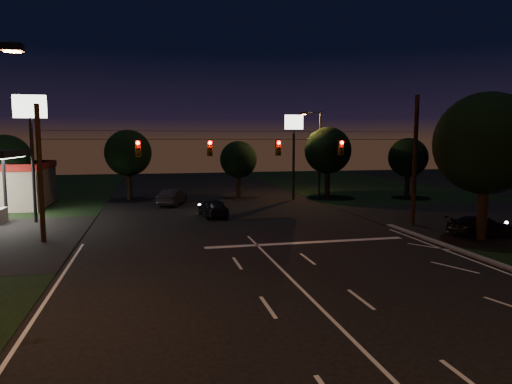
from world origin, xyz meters
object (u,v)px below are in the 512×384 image
object	(u,v)px
utility_pole_right	(412,225)
car_oncoming_a	(213,208)
car_oncoming_b	(173,197)
car_cross	(483,226)
tree_right_near	(484,145)

from	to	relation	value
utility_pole_right	car_oncoming_a	size ratio (longest dim) A/B	2.18
car_oncoming_a	car_oncoming_b	world-z (taller)	car_oncoming_b
utility_pole_right	car_cross	world-z (taller)	utility_pole_right
utility_pole_right	car_oncoming_a	xyz separation A→B (m)	(-13.15, 6.74, 0.70)
utility_pole_right	car_oncoming_b	bearing A→B (deg)	138.81
car_oncoming_a	car_oncoming_b	xyz separation A→B (m)	(-2.78, 7.20, 0.04)
car_cross	utility_pole_right	bearing A→B (deg)	34.50
utility_pole_right	tree_right_near	bearing A→B (deg)	-72.47
tree_right_near	car_oncoming_a	xyz separation A→B (m)	(-14.68, 11.58, -4.97)
utility_pole_right	car_oncoming_b	xyz separation A→B (m)	(-15.93, 13.94, 0.74)
tree_right_near	car_oncoming_a	size ratio (longest dim) A/B	2.12
car_oncoming_a	car_cross	bearing A→B (deg)	136.85
car_oncoming_a	car_cross	size ratio (longest dim) A/B	0.96
utility_pole_right	tree_right_near	xyz separation A→B (m)	(1.53, -4.83, 5.68)
car_oncoming_b	car_cross	xyz separation A→B (m)	(18.15, -18.17, -0.12)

